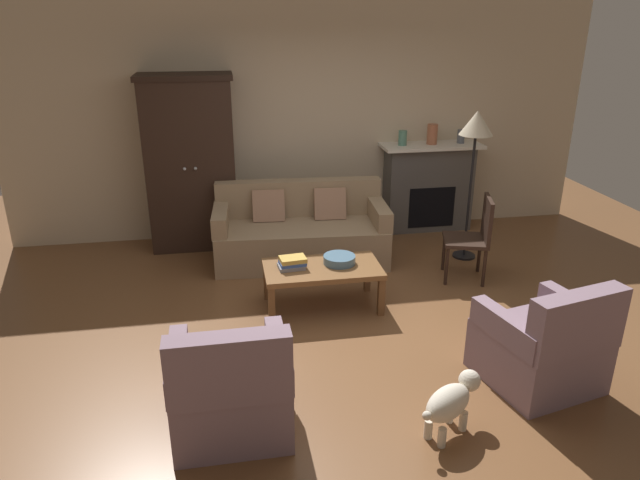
% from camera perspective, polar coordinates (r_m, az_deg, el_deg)
% --- Properties ---
extents(ground_plane, '(9.60, 9.60, 0.00)m').
position_cam_1_polar(ground_plane, '(5.35, 2.78, -8.22)').
color(ground_plane, brown).
extents(back_wall, '(7.20, 0.10, 2.80)m').
position_cam_1_polar(back_wall, '(7.27, -1.46, 11.58)').
color(back_wall, beige).
rests_on(back_wall, ground).
extents(fireplace, '(1.26, 0.48, 1.12)m').
position_cam_1_polar(fireplace, '(7.60, 10.58, 5.22)').
color(fireplace, '#4C4947').
rests_on(fireplace, ground).
extents(armoire, '(1.06, 0.57, 2.02)m').
position_cam_1_polar(armoire, '(6.95, -12.59, 7.37)').
color(armoire, black).
rests_on(armoire, ground).
extents(couch, '(1.97, 0.97, 0.86)m').
position_cam_1_polar(couch, '(6.57, -1.92, 0.69)').
color(couch, '#937A5B').
rests_on(couch, ground).
extents(coffee_table, '(1.10, 0.60, 0.42)m').
position_cam_1_polar(coffee_table, '(5.48, 0.22, -3.14)').
color(coffee_table, brown).
rests_on(coffee_table, ground).
extents(fruit_bowl, '(0.31, 0.31, 0.08)m').
position_cam_1_polar(fruit_bowl, '(5.52, 1.93, -1.93)').
color(fruit_bowl, slate).
rests_on(fruit_bowl, coffee_table).
extents(book_stack, '(0.27, 0.20, 0.11)m').
position_cam_1_polar(book_stack, '(5.41, -2.75, -2.25)').
color(book_stack, gray).
rests_on(book_stack, coffee_table).
extents(mantel_vase_jade, '(0.10, 0.10, 0.18)m').
position_cam_1_polar(mantel_vase_jade, '(7.31, 8.13, 9.92)').
color(mantel_vase_jade, slate).
rests_on(mantel_vase_jade, fireplace).
extents(mantel_vase_terracotta, '(0.13, 0.13, 0.25)m').
position_cam_1_polar(mantel_vase_terracotta, '(7.42, 10.98, 10.18)').
color(mantel_vase_terracotta, '#A86042').
rests_on(mantel_vase_terracotta, fireplace).
extents(mantel_vase_slate, '(0.09, 0.09, 0.17)m').
position_cam_1_polar(mantel_vase_slate, '(7.57, 13.70, 9.88)').
color(mantel_vase_slate, '#565B66').
rests_on(mantel_vase_slate, fireplace).
extents(armchair_near_left, '(0.79, 0.78, 0.88)m').
position_cam_1_polar(armchair_near_left, '(4.01, -8.77, -14.39)').
color(armchair_near_left, gray).
rests_on(armchair_near_left, ground).
extents(armchair_near_right, '(0.92, 0.92, 0.88)m').
position_cam_1_polar(armchair_near_right, '(4.72, 21.13, -9.78)').
color(armchair_near_right, gray).
rests_on(armchair_near_right, ground).
extents(side_chair_wooden, '(0.55, 0.55, 0.90)m').
position_cam_1_polar(side_chair_wooden, '(6.22, 14.98, 0.63)').
color(side_chair_wooden, black).
rests_on(side_chair_wooden, ground).
extents(floor_lamp, '(0.36, 0.36, 1.68)m').
position_cam_1_polar(floor_lamp, '(6.54, 15.09, 10.22)').
color(floor_lamp, black).
rests_on(floor_lamp, ground).
extents(dog, '(0.50, 0.40, 0.39)m').
position_cam_1_polar(dog, '(4.08, 12.76, -15.22)').
color(dog, beige).
rests_on(dog, ground).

